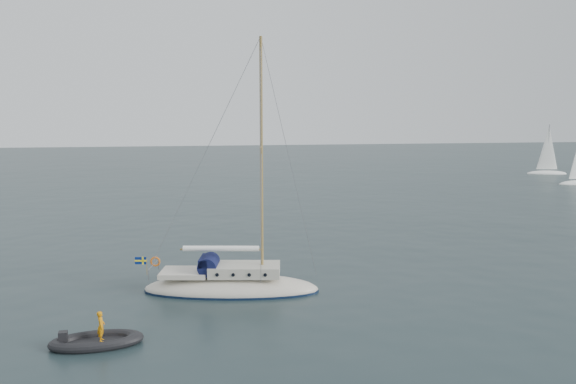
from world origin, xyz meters
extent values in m
plane|color=black|center=(0.00, 0.00, 0.00)|extent=(300.00, 300.00, 0.00)
ellipsoid|color=beige|center=(-1.85, -0.22, 0.14)|extent=(8.35, 2.60, 1.39)
cube|color=beige|center=(-1.21, -0.22, 1.09)|extent=(3.34, 1.76, 0.51)
cube|color=beige|center=(-4.08, -0.22, 0.95)|extent=(2.23, 1.76, 0.23)
cylinder|color=#0F1338|center=(-2.92, -0.22, 1.35)|extent=(0.89, 1.53, 0.89)
cube|color=#0F1338|center=(-3.11, -0.22, 1.53)|extent=(0.42, 1.53, 0.37)
cylinder|color=olive|center=(-0.37, -0.22, 6.40)|extent=(0.14, 0.14, 11.13)
cylinder|color=olive|center=(-0.37, -0.22, 6.96)|extent=(0.05, 2.04, 0.05)
cylinder|color=olive|center=(-2.32, -0.22, 2.09)|extent=(3.90, 0.09, 0.09)
cylinder|color=white|center=(-2.32, -0.22, 2.13)|extent=(3.62, 0.26, 0.26)
cylinder|color=gray|center=(-5.56, -0.22, 1.34)|extent=(0.04, 2.04, 0.04)
torus|color=orange|center=(-5.61, 0.34, 1.34)|extent=(0.50, 0.09, 0.50)
cylinder|color=olive|center=(-5.89, -0.22, 1.25)|extent=(0.03, 0.03, 0.83)
cube|color=navy|center=(-6.17, -0.22, 1.53)|extent=(0.56, 0.02, 0.35)
cube|color=yellow|center=(-6.17, -0.22, 1.53)|extent=(0.57, 0.03, 0.08)
cube|color=yellow|center=(-6.06, -0.22, 1.53)|extent=(0.08, 0.03, 0.37)
cylinder|color=black|center=(-2.41, 0.67, 1.09)|extent=(0.17, 0.06, 0.17)
cylinder|color=black|center=(-2.41, -1.11, 1.09)|extent=(0.17, 0.06, 0.17)
cylinder|color=black|center=(-1.67, 0.67, 1.09)|extent=(0.17, 0.06, 0.17)
cylinder|color=black|center=(-1.67, -1.11, 1.09)|extent=(0.17, 0.06, 0.17)
cylinder|color=black|center=(-0.93, 0.67, 1.09)|extent=(0.17, 0.06, 0.17)
cylinder|color=black|center=(-0.93, -1.11, 1.09)|extent=(0.17, 0.06, 0.17)
cylinder|color=black|center=(-0.18, 0.67, 1.09)|extent=(0.17, 0.06, 0.17)
cylinder|color=black|center=(-0.18, -1.11, 1.09)|extent=(0.17, 0.06, 0.17)
cube|color=#505055|center=(-3.14, 2.56, 0.13)|extent=(1.78, 0.73, 0.10)
cube|color=black|center=(-7.43, -5.58, 0.12)|extent=(2.09, 0.87, 0.10)
cube|color=black|center=(-8.56, -5.58, 0.39)|extent=(0.31, 0.31, 0.52)
imported|color=orange|center=(-7.25, -5.58, 0.72)|extent=(0.28, 0.42, 1.13)
ellipsoid|color=white|center=(51.40, 47.53, 0.05)|extent=(5.97, 1.99, 0.99)
cylinder|color=gray|center=(51.40, 47.53, 3.98)|extent=(0.10, 0.10, 6.96)
cone|color=white|center=(51.35, 47.53, 3.98)|extent=(3.18, 3.18, 6.46)
camera|label=1|loc=(-4.80, -26.26, 8.24)|focal=35.00mm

